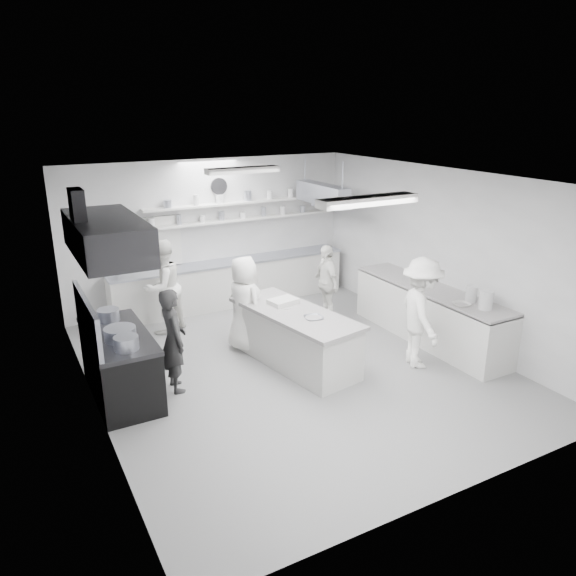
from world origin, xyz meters
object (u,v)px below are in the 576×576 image
stove (121,366)px  back_counter (231,283)px  right_counter (429,315)px  prep_island (295,339)px  cook_back (163,287)px  cook_stove (173,340)px

stove → back_counter: (2.90, 2.80, 0.01)m
right_counter → prep_island: (-2.55, 0.32, -0.05)m
cook_back → prep_island: bearing=93.5°
stove → cook_stove: 0.83m
cook_stove → cook_back: cook_back is taller
back_counter → prep_island: 3.09m
stove → right_counter: size_ratio=0.55×
back_counter → right_counter: (2.35, -3.40, 0.01)m
stove → prep_island: bearing=-5.9°
right_counter → cook_back: size_ratio=1.90×
cook_stove → cook_back: (0.49, 2.21, 0.09)m
right_counter → cook_stove: cook_stove is taller
cook_stove → prep_island: bearing=-90.8°
cook_back → stove: bearing=29.4°
back_counter → right_counter: right_counter is taller
prep_island → stove: bearing=163.9°
back_counter → cook_back: cook_back is taller
back_counter → cook_stove: cook_stove is taller
cook_stove → cook_back: size_ratio=0.90×
cook_back → back_counter: bearing=176.1°
prep_island → cook_back: size_ratio=1.32×
right_counter → cook_back: 4.81m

